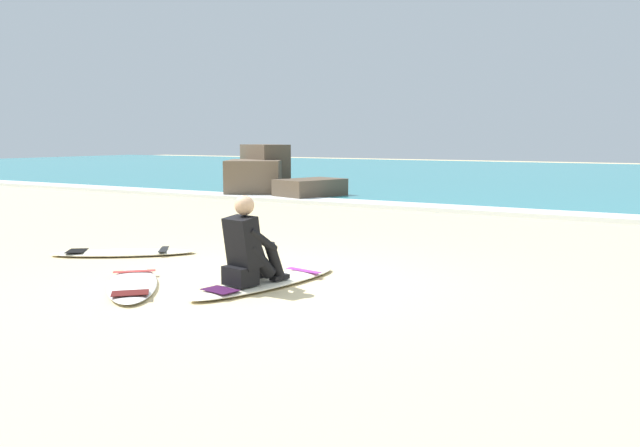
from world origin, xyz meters
name	(u,v)px	position (x,y,z in m)	size (l,w,h in m)	color
ground_plane	(265,284)	(0.00, 0.00, 0.00)	(80.00, 80.00, 0.00)	beige
sea	(580,177)	(0.00, 21.62, 0.05)	(80.00, 28.00, 0.10)	teal
breaking_foam	(477,211)	(0.00, 7.92, 0.06)	(80.00, 0.90, 0.11)	white
surfboard_main	(267,282)	(0.06, -0.04, 0.04)	(0.88, 2.20, 0.08)	#EFE5C6
surfer_seated	(249,250)	(0.02, -0.32, 0.44)	(0.47, 0.75, 0.95)	black
surfboard_spare_near	(133,284)	(-1.16, -0.86, 0.04)	(1.64, 1.67, 0.08)	white
surfboard_spare_far	(123,253)	(-2.74, 0.46, 0.04)	(1.89, 1.59, 0.08)	#EFE5C6
rock_outcrop_distant	(268,177)	(-6.30, 9.07, 0.53)	(3.75, 2.63, 1.42)	brown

